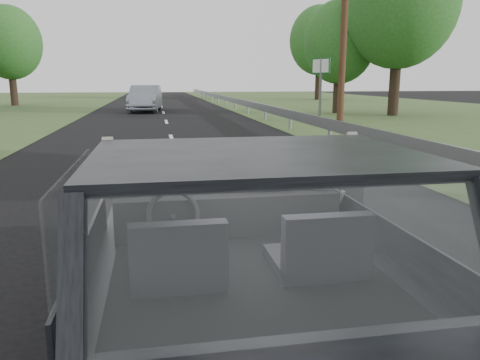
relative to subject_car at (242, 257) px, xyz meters
name	(u,v)px	position (x,y,z in m)	size (l,w,h in m)	color
subject_car	(242,257)	(0.00, 0.00, 0.00)	(1.80, 4.00, 1.45)	black
dashboard	(226,210)	(0.00, 0.62, 0.12)	(1.58, 0.45, 0.30)	black
driver_seat	(178,255)	(-0.40, -0.29, 0.16)	(0.50, 0.72, 0.42)	black
passenger_seat	(321,245)	(0.40, -0.29, 0.16)	(0.50, 0.72, 0.42)	black
steering_wheel	(173,215)	(-0.40, 0.33, 0.20)	(0.36, 0.36, 0.04)	black
cat	(262,177)	(0.26, 0.61, 0.37)	(0.63, 0.20, 0.28)	gray
guardrail	(326,124)	(4.30, 10.00, -0.15)	(0.05, 90.00, 0.32)	#96989D
other_car	(145,98)	(-0.98, 25.23, 0.03)	(1.80, 4.56, 1.50)	#9299AA
highway_sign	(320,90)	(6.73, 17.29, 0.64)	(0.11, 1.09, 2.72)	#09461C
utility_pole	(344,15)	(7.52, 16.86, 3.74)	(0.29, 0.29, 8.93)	#4F2E1D
tree_1	(398,29)	(11.54, 19.70, 3.55)	(5.65, 5.65, 8.56)	#20571D
tree_2	(339,59)	(9.41, 21.97, 2.18)	(3.84, 3.84, 5.82)	#20571D
tree_3	(319,54)	(14.44, 39.29, 3.35)	(5.38, 5.38, 8.15)	#20571D
tree_6	(10,57)	(-10.26, 33.36, 2.61)	(4.40, 4.40, 6.67)	#20571D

